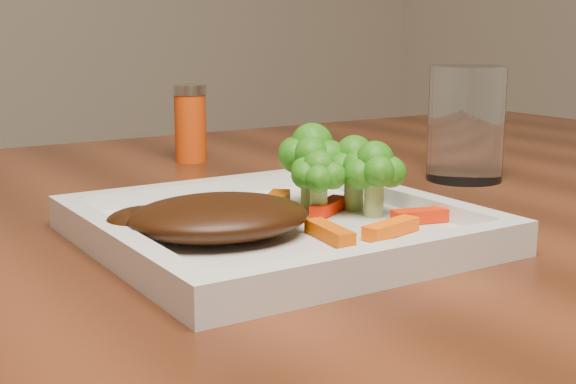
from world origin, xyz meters
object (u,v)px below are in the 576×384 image
plate (277,233)px  spice_shaker (190,123)px  steak (219,217)px  drinking_glass (466,124)px

plate → spice_shaker: 0.38m
steak → spice_shaker: (0.15, 0.37, 0.02)m
plate → steak: size_ratio=2.04×
steak → spice_shaker: bearing=67.3°
plate → drinking_glass: bearing=18.8°
plate → steak: 0.06m
plate → drinking_glass: size_ratio=2.25×
plate → drinking_glass: 0.32m
plate → drinking_glass: drinking_glass is taller
drinking_glass → spice_shaker: bearing=126.7°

